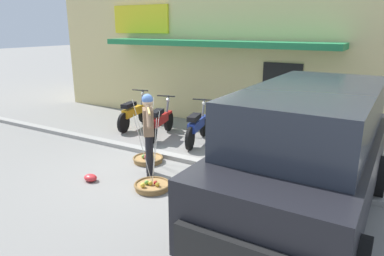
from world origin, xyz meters
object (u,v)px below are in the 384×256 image
object	(u,v)px
motorcycle_nearest_shop	(133,113)
plastic_litter_bag	(90,178)
fruit_basket_left_side	(148,159)
parked_truck	(308,150)
fruit_basket_right_side	(152,185)
motorcycle_third_in_row	(197,126)
fruit_vendor	(148,129)
motorcycle_second_in_row	(160,121)

from	to	relation	value
motorcycle_nearest_shop	plastic_litter_bag	xyz separation A→B (m)	(1.76, -3.48, -0.38)
fruit_basket_left_side	parked_truck	world-z (taller)	parked_truck
fruit_basket_right_side	motorcycle_nearest_shop	xyz separation A→B (m)	(-3.04, 3.15, 0.38)
motorcycle_third_in_row	motorcycle_nearest_shop	bearing A→B (deg)	172.77
fruit_basket_right_side	parked_truck	bearing A→B (deg)	9.03
parked_truck	fruit_basket_right_side	bearing A→B (deg)	-170.97
plastic_litter_bag	motorcycle_third_in_row	bearing A→B (deg)	78.91
fruit_vendor	fruit_basket_left_side	bearing A→B (deg)	130.54
parked_truck	fruit_basket_left_side	bearing A→B (deg)	169.76
fruit_basket_right_side	parked_truck	xyz separation A→B (m)	(2.70, 0.43, 1.06)
motorcycle_second_in_row	parked_truck	size ratio (longest dim) A/B	0.37
fruit_basket_right_side	motorcycle_third_in_row	bearing A→B (deg)	102.83
fruit_vendor	fruit_basket_left_side	distance (m)	1.15
motorcycle_third_in_row	parked_truck	xyz separation A→B (m)	(3.34, -2.42, 0.68)
plastic_litter_bag	fruit_basket_right_side	bearing A→B (deg)	14.64
fruit_basket_left_side	parked_truck	xyz separation A→B (m)	(3.62, -0.65, 1.06)
fruit_basket_right_side	plastic_litter_bag	xyz separation A→B (m)	(-1.27, -0.33, -0.00)
fruit_basket_right_side	motorcycle_nearest_shop	world-z (taller)	fruit_basket_right_side
fruit_basket_right_side	plastic_litter_bag	world-z (taller)	fruit_basket_right_side
motorcycle_nearest_shop	plastic_litter_bag	size ratio (longest dim) A/B	6.45
fruit_basket_left_side	parked_truck	size ratio (longest dim) A/B	0.30
motorcycle_nearest_shop	parked_truck	distance (m)	6.38
fruit_basket_right_side	motorcycle_second_in_row	xyz separation A→B (m)	(-1.78, 2.78, 0.38)
fruit_basket_left_side	motorcycle_nearest_shop	xyz separation A→B (m)	(-2.11, 2.07, 0.38)
fruit_basket_right_side	plastic_litter_bag	bearing A→B (deg)	-165.36
fruit_vendor	motorcycle_third_in_row	xyz separation A→B (m)	(-0.19, 2.31, -0.52)
motorcycle_third_in_row	plastic_litter_bag	world-z (taller)	motorcycle_third_in_row
motorcycle_second_in_row	parked_truck	xyz separation A→B (m)	(4.47, -2.35, 0.68)
fruit_vendor	motorcycle_nearest_shop	world-z (taller)	fruit_vendor
motorcycle_nearest_shop	parked_truck	xyz separation A→B (m)	(5.73, -2.72, 0.68)
motorcycle_nearest_shop	fruit_vendor	bearing A→B (deg)	-45.37
fruit_vendor	motorcycle_second_in_row	world-z (taller)	fruit_vendor
parked_truck	plastic_litter_bag	distance (m)	4.18
plastic_litter_bag	parked_truck	bearing A→B (deg)	10.85
parked_truck	plastic_litter_bag	xyz separation A→B (m)	(-3.97, -0.76, -1.06)
fruit_vendor	motorcycle_nearest_shop	xyz separation A→B (m)	(-2.58, 2.61, -0.52)
motorcycle_nearest_shop	motorcycle_third_in_row	world-z (taller)	same
fruit_basket_left_side	motorcycle_second_in_row	size ratio (longest dim) A/B	0.81
motorcycle_third_in_row	plastic_litter_bag	xyz separation A→B (m)	(-0.62, -3.18, -0.38)
fruit_basket_left_side	plastic_litter_bag	bearing A→B (deg)	-103.94
motorcycle_nearest_shop	motorcycle_third_in_row	bearing A→B (deg)	-7.23
fruit_vendor	plastic_litter_bag	world-z (taller)	fruit_vendor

